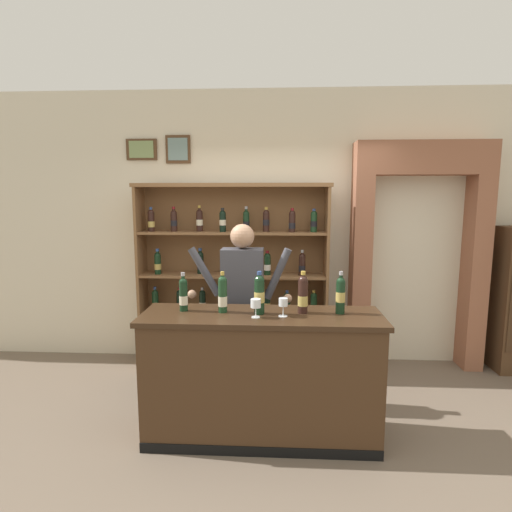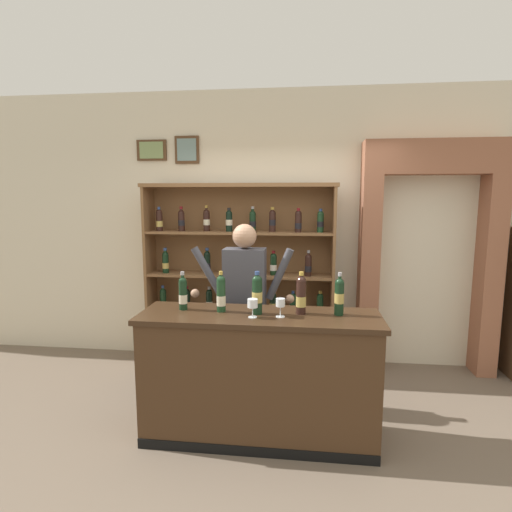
% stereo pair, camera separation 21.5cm
% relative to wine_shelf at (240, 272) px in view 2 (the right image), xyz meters
% --- Properties ---
extents(ground_plane, '(14.00, 14.00, 0.02)m').
position_rel_wine_shelf_xyz_m(ground_plane, '(0.42, -1.36, -1.11)').
color(ground_plane, '#6B5B4C').
extents(back_wall, '(12.00, 0.19, 3.11)m').
position_rel_wine_shelf_xyz_m(back_wall, '(0.42, 0.37, 0.46)').
color(back_wall, beige).
rests_on(back_wall, ground).
extents(wine_shelf, '(2.10, 0.35, 2.06)m').
position_rel_wine_shelf_xyz_m(wine_shelf, '(0.00, 0.00, 0.00)').
color(wine_shelf, brown).
rests_on(wine_shelf, ground).
extents(archway_doorway, '(1.46, 0.45, 2.51)m').
position_rel_wine_shelf_xyz_m(archway_doorway, '(2.05, 0.23, 0.32)').
color(archway_doorway, '#935B42').
rests_on(archway_doorway, ground).
extents(tasting_counter, '(1.88, 0.57, 1.02)m').
position_rel_wine_shelf_xyz_m(tasting_counter, '(0.37, -1.36, -0.59)').
color(tasting_counter, '#422B19').
rests_on(tasting_counter, ground).
extents(shopkeeper, '(0.97, 0.22, 1.68)m').
position_rel_wine_shelf_xyz_m(shopkeeper, '(0.17, -0.78, -0.06)').
color(shopkeeper, '#2D3347').
rests_on(shopkeeper, ground).
extents(tasting_bottle_bianco, '(0.07, 0.07, 0.31)m').
position_rel_wine_shelf_xyz_m(tasting_bottle_bianco, '(-0.25, -1.30, 0.06)').
color(tasting_bottle_bianco, black).
rests_on(tasting_bottle_bianco, tasting_counter).
extents(tasting_bottle_prosecco, '(0.07, 0.07, 0.33)m').
position_rel_wine_shelf_xyz_m(tasting_bottle_prosecco, '(0.06, -1.32, 0.07)').
color(tasting_bottle_prosecco, '#19381E').
rests_on(tasting_bottle_prosecco, tasting_counter).
extents(tasting_bottle_brunello, '(0.08, 0.08, 0.34)m').
position_rel_wine_shelf_xyz_m(tasting_bottle_brunello, '(0.35, -1.35, 0.08)').
color(tasting_bottle_brunello, black).
rests_on(tasting_bottle_brunello, tasting_counter).
extents(tasting_bottle_vin_santo, '(0.08, 0.08, 0.33)m').
position_rel_wine_shelf_xyz_m(tasting_bottle_vin_santo, '(0.69, -1.31, 0.07)').
color(tasting_bottle_vin_santo, black).
rests_on(tasting_bottle_vin_santo, tasting_counter).
extents(tasting_bottle_super_tuscan, '(0.07, 0.07, 0.33)m').
position_rel_wine_shelf_xyz_m(tasting_bottle_super_tuscan, '(0.98, -1.31, 0.08)').
color(tasting_bottle_super_tuscan, black).
rests_on(tasting_bottle_super_tuscan, tasting_counter).
extents(wine_glass_center, '(0.07, 0.07, 0.14)m').
position_rel_wine_shelf_xyz_m(wine_glass_center, '(0.54, -1.41, 0.03)').
color(wine_glass_center, silver).
rests_on(wine_glass_center, tasting_counter).
extents(wine_glass_right, '(0.08, 0.08, 0.14)m').
position_rel_wine_shelf_xyz_m(wine_glass_right, '(0.33, -1.45, 0.03)').
color(wine_glass_right, silver).
rests_on(wine_glass_right, tasting_counter).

